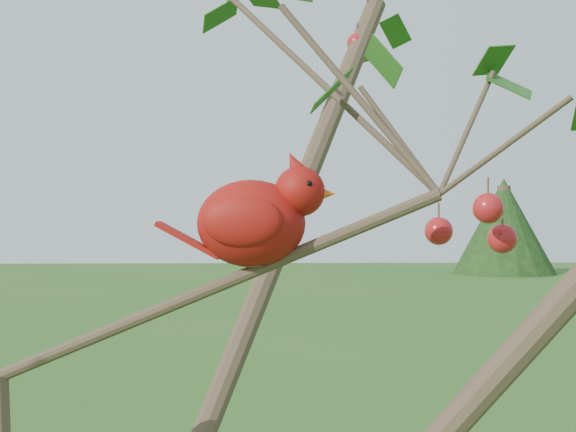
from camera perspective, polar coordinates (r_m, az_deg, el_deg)
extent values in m
sphere|color=#B2181B|center=(1.77, 4.49, 11.08)|extent=(0.04, 0.04, 0.04)
sphere|color=#B2181B|center=(1.22, 13.69, -1.43)|extent=(0.04, 0.04, 0.04)
sphere|color=#B2181B|center=(1.26, 9.72, -0.96)|extent=(0.04, 0.04, 0.04)
sphere|color=#B2181B|center=(1.17, 12.81, 0.49)|extent=(0.04, 0.04, 0.04)
ellipsoid|color=#9E0E0D|center=(1.19, -2.41, -0.48)|extent=(0.16, 0.13, 0.12)
sphere|color=#9E0E0D|center=(1.18, 0.76, 1.61)|extent=(0.08, 0.08, 0.07)
cone|color=#9E0E0D|center=(1.18, 0.49, 3.25)|extent=(0.05, 0.04, 0.05)
cone|color=#D85914|center=(1.18, 2.41, 1.44)|extent=(0.03, 0.03, 0.02)
ellipsoid|color=black|center=(1.18, 1.86, 1.39)|extent=(0.02, 0.04, 0.03)
cube|color=#9E0E0D|center=(1.20, -6.45, -1.56)|extent=(0.09, 0.04, 0.05)
ellipsoid|color=#9E0E0D|center=(1.23, -2.42, -0.31)|extent=(0.11, 0.04, 0.07)
ellipsoid|color=#9E0E0D|center=(1.14, -2.96, -0.33)|extent=(0.11, 0.04, 0.07)
cylinder|color=#483727|center=(34.27, 13.78, -0.87)|extent=(0.50, 0.50, 3.34)
cone|color=black|center=(34.27, 13.78, -0.64)|extent=(3.90, 3.90, 3.62)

